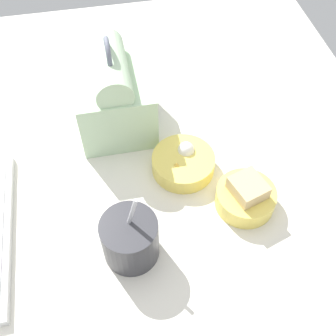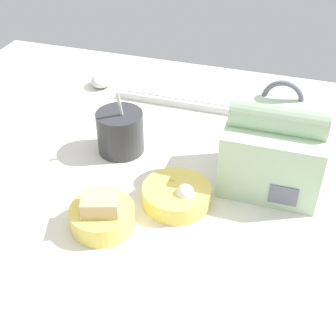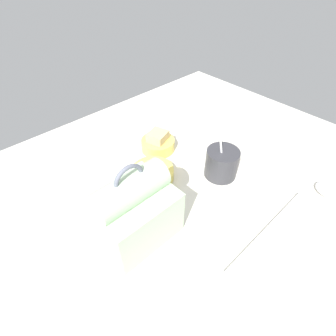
# 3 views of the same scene
# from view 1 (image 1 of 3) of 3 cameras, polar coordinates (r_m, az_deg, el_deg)

# --- Properties ---
(desk_surface) EXTENTS (1.40, 1.10, 0.02)m
(desk_surface) POSITION_cam_1_polar(r_m,az_deg,el_deg) (0.87, -1.80, -3.71)
(desk_surface) COLOR silver
(desk_surface) RESTS_ON ground
(lunch_bag) EXTENTS (0.19, 0.16, 0.23)m
(lunch_bag) POSITION_cam_1_polar(r_m,az_deg,el_deg) (0.93, -7.34, 9.80)
(lunch_bag) COLOR #B7D6AD
(lunch_bag) RESTS_ON desk_surface
(soup_cup) EXTENTS (0.10, 0.10, 0.16)m
(soup_cup) POSITION_cam_1_polar(r_m,az_deg,el_deg) (0.75, -5.16, -9.49)
(soup_cup) COLOR #333338
(soup_cup) RESTS_ON desk_surface
(bento_bowl_sandwich) EXTENTS (0.12, 0.12, 0.07)m
(bento_bowl_sandwich) POSITION_cam_1_polar(r_m,az_deg,el_deg) (0.84, 10.49, -3.79)
(bento_bowl_sandwich) COLOR #EFD65B
(bento_bowl_sandwich) RESTS_ON desk_surface
(bento_bowl_snacks) EXTENTS (0.13, 0.13, 0.06)m
(bento_bowl_snacks) POSITION_cam_1_polar(r_m,az_deg,el_deg) (0.88, 2.05, 0.72)
(bento_bowl_snacks) COLOR #EFD65B
(bento_bowl_snacks) RESTS_ON desk_surface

